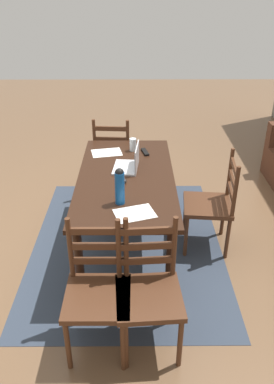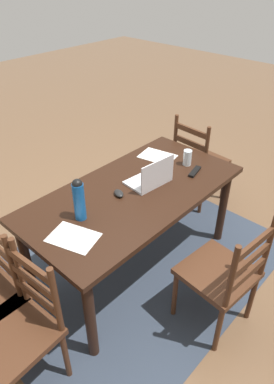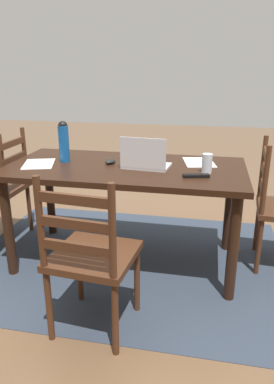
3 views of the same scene
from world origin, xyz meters
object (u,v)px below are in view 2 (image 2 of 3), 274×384
chair_left_near (198,162)px  chair_far_head (223,275)px  water_bottle (79,199)px  computer_mouse (119,193)px  dining_table (134,201)px  chair_right_far (18,330)px  drinking_glass (187,158)px  tv_remote (195,172)px  laptop (152,178)px

chair_left_near → chair_far_head: 1.50m
water_bottle → chair_left_near: bearing=-175.1°
chair_far_head → computer_mouse: chair_far_head is taller
dining_table → computer_mouse: bearing=-17.8°
chair_far_head → water_bottle: bearing=-60.8°
chair_far_head → chair_right_far: 1.30m
chair_far_head → chair_left_near: bearing=-139.5°
chair_far_head → computer_mouse: size_ratio=9.50×
chair_left_near → chair_far_head: size_ratio=1.00×
chair_far_head → drinking_glass: chair_far_head is taller
drinking_glass → chair_left_near: bearing=-157.3°
chair_left_near → computer_mouse: (1.26, 0.14, 0.32)m
tv_remote → chair_far_head: bearing=-53.4°
chair_far_head → computer_mouse: bearing=-82.1°
chair_right_far → laptop: 1.34m
water_bottle → tv_remote: 1.02m
dining_table → chair_right_far: 1.17m
chair_left_near → water_bottle: (1.61, 0.14, 0.46)m
drinking_glass → computer_mouse: size_ratio=1.29×
water_bottle → computer_mouse: water_bottle is taller
dining_table → chair_right_far: bearing=8.4°
tv_remote → chair_right_far: bearing=-104.0°
laptop → water_bottle: water_bottle is taller
chair_far_head → dining_table: bearing=-90.3°
tv_remote → chair_left_near: bearing=106.3°
water_bottle → drinking_glass: water_bottle is taller
laptop → computer_mouse: laptop is taller
laptop → chair_left_near: bearing=-167.7°
dining_table → water_bottle: (0.47, -0.04, 0.25)m
chair_far_head → tv_remote: 0.86m
chair_right_far → water_bottle: (-0.67, -0.21, 0.46)m
computer_mouse → chair_left_near: bearing=-151.7°
water_bottle → drinking_glass: size_ratio=2.34×
drinking_glass → computer_mouse: (0.69, -0.10, -0.05)m
laptop → drinking_glass: 0.42m
water_bottle → chair_far_head: bearing=119.2°
laptop → water_bottle: size_ratio=1.13×
chair_right_far → computer_mouse: bearing=-168.5°
drinking_glass → tv_remote: drinking_glass is taller
dining_table → laptop: (-0.15, 0.04, 0.15)m
drinking_glass → tv_remote: size_ratio=0.76×
laptop → water_bottle: bearing=-7.0°
dining_table → tv_remote: size_ratio=9.99×
dining_table → chair_left_near: size_ratio=1.79×
chair_left_near → tv_remote: bearing=29.7°
drinking_glass → tv_remote: (0.06, 0.12, -0.05)m
laptop → drinking_glass: size_ratio=2.64×
dining_table → drinking_glass: drinking_glass is taller
chair_right_far → computer_mouse: 1.09m
chair_far_head → laptop: laptop is taller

